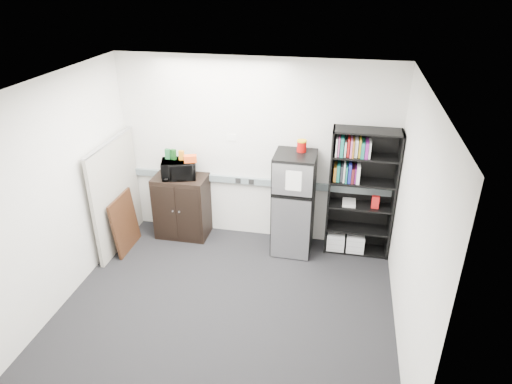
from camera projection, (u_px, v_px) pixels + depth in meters
floor at (227, 306)px, 5.61m from camera, size 4.00×4.00×0.00m
wall_back at (255, 152)px, 6.55m from camera, size 4.00×0.02×2.70m
wall_right at (413, 228)px, 4.66m from camera, size 0.02×3.50×2.70m
wall_left at (60, 193)px, 5.36m from camera, size 0.02×3.50×2.70m
ceiling at (220, 87)px, 4.41m from camera, size 4.00×3.50×0.02m
electrical_raceway at (255, 181)px, 6.72m from camera, size 3.92×0.05×0.10m
wall_note at (231, 138)px, 6.51m from camera, size 0.14×0.00×0.10m
bookshelf at (360, 190)px, 6.29m from camera, size 0.90×0.34×1.85m
cubicle_partition at (116, 195)px, 6.53m from camera, size 0.06×1.30×1.62m
cabinet at (182, 206)px, 6.90m from camera, size 0.78×0.52×0.97m
microwave at (179, 169)px, 6.61m from camera, size 0.56×0.45×0.27m
snack_box_a at (168, 154)px, 6.58m from camera, size 0.07×0.05×0.15m
snack_box_b at (173, 154)px, 6.56m from camera, size 0.08×0.07×0.15m
snack_box_c at (181, 155)px, 6.54m from camera, size 0.07×0.05×0.14m
snack_bag at (190, 159)px, 6.48m from camera, size 0.20×0.16×0.10m
refrigerator at (293, 204)px, 6.42m from camera, size 0.57×0.59×1.49m
coffee_can at (302, 145)px, 6.15m from camera, size 0.13×0.13×0.18m
framed_poster at (125, 223)px, 6.58m from camera, size 0.12×0.65×0.84m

